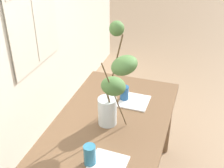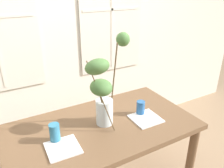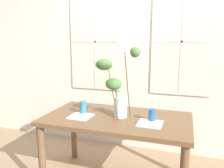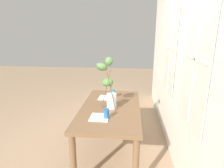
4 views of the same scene
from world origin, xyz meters
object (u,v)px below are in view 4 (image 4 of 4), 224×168
(drinking_glass_blue_right, at_px, (106,114))
(dining_table, at_px, (111,114))
(plate_square_left, at_px, (106,98))
(drinking_glass_blue_left, at_px, (113,94))
(vase_with_branches, at_px, (108,85))
(plate_square_right, at_px, (99,117))

(drinking_glass_blue_right, bearing_deg, dining_table, 178.17)
(drinking_glass_blue_right, xyz_separation_m, plate_square_left, (-0.74, -0.10, -0.06))
(drinking_glass_blue_left, relative_size, plate_square_left, 0.63)
(vase_with_branches, xyz_separation_m, plate_square_left, (-0.37, -0.08, -0.32))
(plate_square_right, bearing_deg, plate_square_left, -178.68)
(drinking_glass_blue_right, distance_m, plate_square_right, 0.11)
(dining_table, bearing_deg, plate_square_right, -15.28)
(dining_table, distance_m, drinking_glass_blue_right, 0.41)
(vase_with_branches, distance_m, drinking_glass_blue_right, 0.45)
(drinking_glass_blue_left, bearing_deg, plate_square_left, -80.19)
(dining_table, bearing_deg, drinking_glass_blue_left, -178.69)
(dining_table, height_order, drinking_glass_blue_left, drinking_glass_blue_left)
(plate_square_left, bearing_deg, dining_table, 17.71)
(drinking_glass_blue_right, bearing_deg, plate_square_right, -94.76)
(dining_table, distance_m, plate_square_right, 0.39)
(drinking_glass_blue_right, bearing_deg, vase_with_branches, -176.51)
(drinking_glass_blue_left, xyz_separation_m, plate_square_left, (0.02, -0.11, -0.07))
(drinking_glass_blue_right, bearing_deg, plate_square_left, -171.92)
(plate_square_right, bearing_deg, drinking_glass_blue_right, 85.24)
(drinking_glass_blue_right, distance_m, plate_square_left, 0.75)
(drinking_glass_blue_right, height_order, plate_square_right, drinking_glass_blue_right)
(vase_with_branches, xyz_separation_m, drinking_glass_blue_left, (-0.39, 0.03, -0.25))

